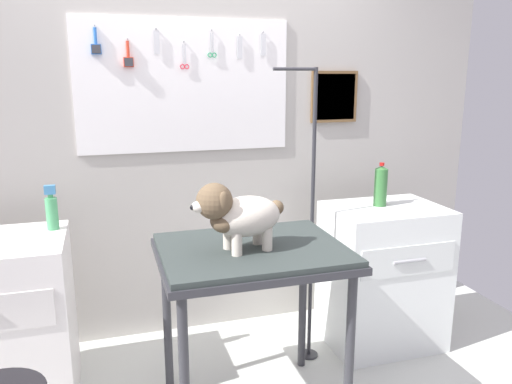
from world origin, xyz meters
TOP-DOWN VIEW (x-y plane):
  - rear_wall_panel at (0.00, 1.28)m, footprint 4.00×0.11m
  - grooming_table at (0.13, 0.32)m, footprint 0.89×0.70m
  - grooming_arm at (0.58, 0.69)m, footprint 0.30×0.11m
  - dog at (0.05, 0.28)m, footprint 0.46×0.26m
  - cabinet_right at (1.09, 0.73)m, footprint 0.68×0.54m
  - spray_bottle_tall at (-0.79, 0.83)m, footprint 0.06×0.06m
  - soda_bottle at (1.07, 0.77)m, footprint 0.08×0.08m

SIDE VIEW (x-z plane):
  - cabinet_right at x=1.09m, z-range 0.00..0.88m
  - grooming_table at x=0.13m, z-range 0.34..1.21m
  - grooming_arm at x=0.58m, z-range -0.05..1.64m
  - spray_bottle_tall at x=-0.79m, z-range 0.87..1.10m
  - soda_bottle at x=1.07m, z-range 0.87..1.14m
  - dog at x=0.05m, z-range 0.88..1.21m
  - rear_wall_panel at x=0.00m, z-range 0.01..2.31m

